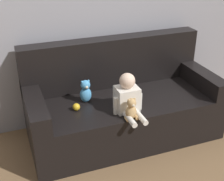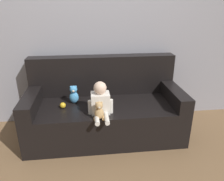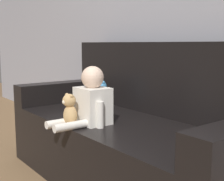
{
  "view_description": "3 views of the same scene",
  "coord_description": "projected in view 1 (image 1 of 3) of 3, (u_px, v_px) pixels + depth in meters",
  "views": [
    {
      "loc": [
        -1.05,
        -2.46,
        1.88
      ],
      "look_at": [
        -0.13,
        -0.01,
        0.54
      ],
      "focal_mm": 50.0,
      "sensor_mm": 36.0,
      "label": 1
    },
    {
      "loc": [
        -0.19,
        -2.39,
        1.58
      ],
      "look_at": [
        0.09,
        -0.02,
        0.61
      ],
      "focal_mm": 35.0,
      "sensor_mm": 36.0,
      "label": 2
    },
    {
      "loc": [
        1.52,
        -1.29,
        0.93
      ],
      "look_at": [
        -0.08,
        -0.07,
        0.63
      ],
      "focal_mm": 50.0,
      "sensor_mm": 36.0,
      "label": 3
    }
  ],
  "objects": [
    {
      "name": "ground_plane",
      "position": [
        123.0,
        135.0,
        3.23
      ],
      "size": [
        12.0,
        12.0,
        0.0
      ],
      "primitive_type": "plane",
      "color": "brown"
    },
    {
      "name": "couch",
      "position": [
        121.0,
        105.0,
        3.14
      ],
      "size": [
        1.86,
        0.83,
        0.94
      ],
      "color": "black",
      "rests_on": "ground_plane"
    },
    {
      "name": "person_baby",
      "position": [
        128.0,
        97.0,
        2.74
      ],
      "size": [
        0.27,
        0.38,
        0.36
      ],
      "color": "white",
      "rests_on": "couch"
    },
    {
      "name": "teddy_bear_brown",
      "position": [
        131.0,
        109.0,
        2.65
      ],
      "size": [
        0.12,
        0.09,
        0.2
      ],
      "color": "tan",
      "rests_on": "couch"
    },
    {
      "name": "plush_toy_side",
      "position": [
        86.0,
        91.0,
        2.91
      ],
      "size": [
        0.11,
        0.1,
        0.23
      ],
      "color": "#4C9EDB",
      "rests_on": "couch"
    },
    {
      "name": "toy_ball",
      "position": [
        76.0,
        107.0,
        2.8
      ],
      "size": [
        0.07,
        0.07,
        0.07
      ],
      "color": "gold",
      "rests_on": "couch"
    }
  ]
}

